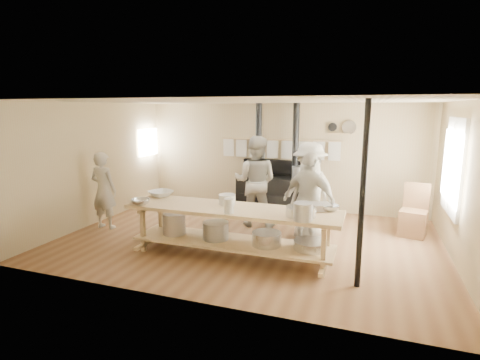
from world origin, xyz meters
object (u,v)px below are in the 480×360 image
at_px(cook_far_left, 104,190).
at_px(cook_center, 309,200).
at_px(cook_right, 309,199).
at_px(roasting_pan, 316,207).
at_px(prep_table, 232,227).
at_px(cook_left, 255,181).
at_px(cook_by_window, 309,189).
at_px(stove, 275,190).
at_px(chair, 413,221).

distance_m(cook_far_left, cook_center, 4.19).
height_order(cook_far_left, cook_right, cook_right).
bearing_deg(cook_center, roasting_pan, 78.75).
distance_m(prep_table, roasting_pan, 1.43).
bearing_deg(roasting_pan, cook_left, 135.28).
relative_size(cook_far_left, cook_by_window, 0.88).
height_order(cook_right, roasting_pan, cook_right).
distance_m(cook_right, roasting_pan, 0.69).
xyz_separation_m(cook_left, cook_by_window, (1.17, -0.18, -0.04)).
relative_size(cook_left, cook_right, 1.12).
height_order(stove, prep_table, stove).
bearing_deg(cook_center, prep_table, 22.16).
height_order(cook_right, chair, cook_right).
bearing_deg(prep_table, chair, 35.81).
xyz_separation_m(cook_right, chair, (1.87, 1.18, -0.55)).
bearing_deg(cook_left, roasting_pan, 132.03).
relative_size(cook_far_left, cook_right, 0.94).
bearing_deg(cook_far_left, cook_left, -156.27).
bearing_deg(cook_center, stove, -84.87).
bearing_deg(cook_center, cook_left, -50.62).
bearing_deg(cook_right, chair, -126.15).
height_order(stove, roasting_pan, stove).
xyz_separation_m(prep_table, cook_center, (1.09, 1.24, 0.26)).
relative_size(cook_far_left, chair, 1.56).
bearing_deg(cook_by_window, cook_right, -55.75).
bearing_deg(cook_left, stove, -99.68).
bearing_deg(cook_by_window, roasting_pan, -50.86).
bearing_deg(roasting_pan, prep_table, -166.17).
xyz_separation_m(cook_far_left, cook_right, (4.17, 0.41, 0.05)).
distance_m(prep_table, cook_by_window, 1.96).
relative_size(stove, chair, 2.52).
bearing_deg(stove, cook_right, -61.03).
bearing_deg(prep_table, cook_center, 48.59).
height_order(cook_right, cook_by_window, cook_by_window).
distance_m(stove, cook_by_window, 1.79).
bearing_deg(cook_center, chair, 179.46).
xyz_separation_m(cook_left, chair, (3.14, 0.37, -0.65)).
relative_size(prep_table, cook_far_left, 2.23).
bearing_deg(cook_left, cook_far_left, 19.54).
bearing_deg(cook_far_left, chair, -164.27).
bearing_deg(chair, prep_table, -130.62).
distance_m(cook_left, chair, 3.23).
bearing_deg(stove, roasting_pan, -63.52).
distance_m(cook_far_left, chair, 6.27).
height_order(prep_table, cook_by_window, cook_by_window).
distance_m(stove, cook_center, 2.10).
distance_m(cook_far_left, cook_by_window, 4.21).
bearing_deg(cook_by_window, chair, 41.34).
xyz_separation_m(cook_left, cook_right, (1.26, -0.81, -0.10)).
bearing_deg(roasting_pan, cook_by_window, 103.45).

